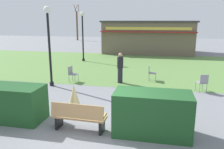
# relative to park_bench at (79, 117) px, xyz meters

# --- Properties ---
(ground_plane) EXTENTS (80.00, 80.00, 0.00)m
(ground_plane) POSITION_rel_park_bench_xyz_m (0.76, -0.09, -0.48)
(ground_plane) COLOR slate
(lawn_patch) EXTENTS (36.00, 12.00, 0.01)m
(lawn_patch) POSITION_rel_park_bench_xyz_m (0.76, 10.98, -0.48)
(lawn_patch) COLOR #5B8442
(lawn_patch) RESTS_ON ground_plane
(park_bench) EXTENTS (1.72, 0.59, 0.95)m
(park_bench) POSITION_rel_park_bench_xyz_m (0.00, 0.00, 0.00)
(park_bench) COLOR tan
(park_bench) RESTS_ON ground_plane
(hedge_left) EXTENTS (2.45, 1.10, 1.24)m
(hedge_left) POSITION_rel_park_bench_xyz_m (-2.69, 0.34, 0.14)
(hedge_left) COLOR #1E4C23
(hedge_left) RESTS_ON ground_plane
(hedge_right) EXTENTS (2.32, 1.10, 1.34)m
(hedge_right) POSITION_rel_park_bench_xyz_m (2.25, 0.27, 0.19)
(hedge_right) COLOR #1E4C23
(hedge_right) RESTS_ON ground_plane
(ornamental_grass_behind_left) EXTENTS (0.64, 0.64, 0.98)m
(ornamental_grass_behind_left) POSITION_rel_park_bench_xyz_m (1.70, 2.03, 0.01)
(ornamental_grass_behind_left) COLOR #D1BC7F
(ornamental_grass_behind_left) RESTS_ON ground_plane
(ornamental_grass_behind_right) EXTENTS (0.63, 0.63, 1.11)m
(ornamental_grass_behind_right) POSITION_rel_park_bench_xyz_m (-0.66, 1.32, 0.08)
(ornamental_grass_behind_right) COLOR #D1BC7F
(ornamental_grass_behind_right) RESTS_ON ground_plane
(lamppost_mid) EXTENTS (0.36, 0.36, 4.12)m
(lamppost_mid) POSITION_rel_park_bench_xyz_m (-3.20, 4.58, 2.12)
(lamppost_mid) COLOR black
(lamppost_mid) RESTS_ON ground_plane
(lamppost_far) EXTENTS (0.36, 0.36, 4.12)m
(lamppost_far) POSITION_rel_park_bench_xyz_m (-3.97, 12.15, 2.12)
(lamppost_far) COLOR black
(lamppost_far) RESTS_ON ground_plane
(food_kiosk) EXTENTS (9.46, 5.48, 3.37)m
(food_kiosk) POSITION_rel_park_bench_xyz_m (1.16, 18.78, 1.21)
(food_kiosk) COLOR #6B5B4C
(food_kiosk) RESTS_ON ground_plane
(cafe_chair_east) EXTENTS (0.50, 0.50, 0.89)m
(cafe_chair_east) POSITION_rel_park_bench_xyz_m (-2.41, 5.56, 0.05)
(cafe_chair_east) COLOR gray
(cafe_chair_east) RESTS_ON ground_plane
(cafe_chair_center) EXTENTS (0.57, 0.57, 0.89)m
(cafe_chair_center) POSITION_rel_park_bench_xyz_m (4.52, 5.07, 0.05)
(cafe_chair_center) COLOR gray
(cafe_chair_center) RESTS_ON ground_plane
(cafe_chair_north) EXTENTS (0.44, 0.44, 0.89)m
(cafe_chair_north) POSITION_rel_park_bench_xyz_m (1.97, 6.75, 0.05)
(cafe_chair_north) COLOR gray
(cafe_chair_north) RESTS_ON ground_plane
(person_strolling) EXTENTS (0.34, 0.34, 1.69)m
(person_strolling) POSITION_rel_park_bench_xyz_m (0.30, 5.89, 0.38)
(person_strolling) COLOR #23232D
(person_strolling) RESTS_ON ground_plane
(parked_car_west_slot) EXTENTS (4.25, 2.16, 1.20)m
(parked_car_west_slot) POSITION_rel_park_bench_xyz_m (-3.31, 25.98, 0.16)
(parked_car_west_slot) COLOR maroon
(parked_car_west_slot) RESTS_ON ground_plane
(tree_left_bg) EXTENTS (0.91, 0.96, 5.96)m
(tree_left_bg) POSITION_rel_park_bench_xyz_m (-11.63, 31.63, 2.13)
(tree_left_bg) COLOR brown
(tree_left_bg) RESTS_ON ground_plane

